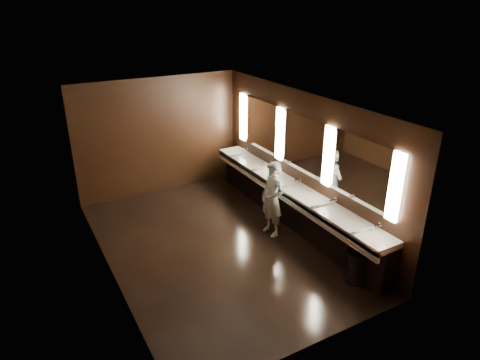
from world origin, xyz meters
name	(u,v)px	position (x,y,z in m)	size (l,w,h in m)	color
floor	(216,245)	(0.00, 0.00, 0.00)	(6.00, 6.00, 0.00)	black
ceiling	(212,104)	(0.00, 0.00, 2.80)	(4.00, 6.00, 0.02)	#2D2D2B
wall_back	(159,136)	(0.00, 3.00, 1.40)	(4.00, 0.02, 2.80)	black
wall_front	(318,261)	(0.00, -3.00, 1.40)	(4.00, 0.02, 2.80)	black
wall_left	(103,203)	(-2.00, 0.00, 1.40)	(0.02, 6.00, 2.80)	black
wall_right	(302,160)	(2.00, 0.00, 1.40)	(0.02, 6.00, 2.80)	black
sink_counter	(292,202)	(1.79, 0.00, 0.50)	(0.55, 5.40, 1.01)	black
mirror_band	(303,144)	(1.98, 0.00, 1.75)	(0.06, 5.03, 1.15)	#FFEDCD
person	(272,199)	(1.20, -0.14, 0.77)	(0.56, 0.37, 1.55)	#97BFE1
trash_bin	(356,266)	(1.58, -2.18, 0.28)	(0.37, 0.37, 0.57)	black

